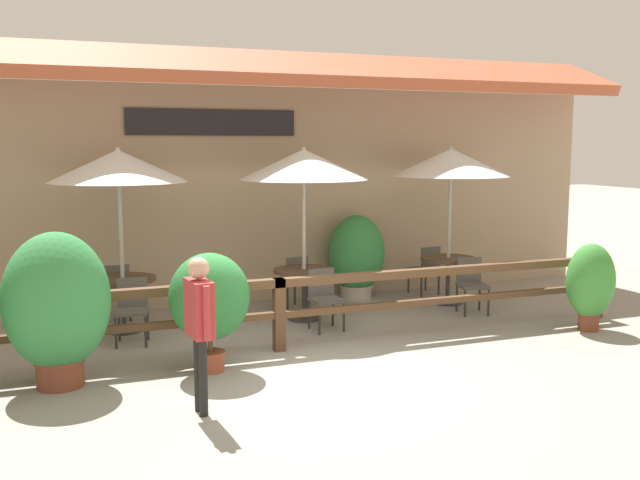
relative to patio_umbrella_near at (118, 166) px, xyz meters
The scene contains 20 objects.
ground_plane 4.04m from the patio_umbrella_near, 57.13° to the right, with size 60.00×60.00×0.00m, color gray.
building_facade 2.24m from the patio_umbrella_near, 37.04° to the left, with size 14.28×1.49×4.23m.
patio_railing 2.97m from the patio_umbrella_near, 43.78° to the right, with size 10.40×0.14×0.95m.
patio_umbrella_near is the anchor object (origin of this frame).
dining_table_near 1.73m from the patio_umbrella_near, ahead, with size 0.93×0.93×0.78m.
chair_near_streetside 1.98m from the patio_umbrella_near, 85.89° to the right, with size 0.49×0.49×0.87m.
chair_near_wallside 1.97m from the patio_umbrella_near, 94.94° to the left, with size 0.44×0.44×0.87m.
patio_umbrella_middle 2.65m from the patio_umbrella_near, ahead, with size 1.93×1.93×2.62m.
dining_table_middle 3.17m from the patio_umbrella_near, ahead, with size 0.93×0.93×0.78m.
chair_middle_streetside 3.41m from the patio_umbrella_near, 18.65° to the right, with size 0.44×0.44×0.87m.
chair_middle_wallside 3.30m from the patio_umbrella_near, ahead, with size 0.51×0.51×0.87m.
patio_umbrella_far 5.26m from the patio_umbrella_near, ahead, with size 1.93×1.93×2.62m.
dining_table_far 5.54m from the patio_umbrella_near, ahead, with size 0.93×0.93×0.78m.
chair_far_streetside 5.62m from the patio_umbrella_near, ahead, with size 0.50×0.50×0.87m.
chair_far_wallside 5.61m from the patio_umbrella_near, ahead, with size 0.48×0.48×0.87m.
potted_plant_broad_leaf 2.77m from the patio_umbrella_near, 70.63° to the right, with size 0.94×0.85×1.41m.
potted_plant_tall_tropical 2.73m from the patio_umbrella_near, 112.47° to the right, with size 1.14×1.03×1.72m.
potted_plant_entrance_palm 6.87m from the patio_umbrella_near, 20.17° to the right, with size 0.70×0.63×1.26m.
potted_plant_corner_fern 4.34m from the patio_umbrella_near, 11.31° to the left, with size 0.98×0.88×1.45m.
pedestrian 3.76m from the patio_umbrella_near, 83.32° to the right, with size 0.23×0.55×1.57m.
Camera 1 is at (-2.67, -7.51, 2.67)m, focal length 40.00 mm.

